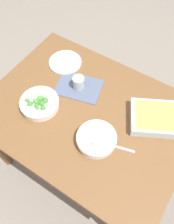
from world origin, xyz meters
TOP-DOWN VIEW (x-y plane):
  - ground_plane at (0.00, 0.00)m, footprint 6.00×6.00m
  - dining_table at (0.00, 0.00)m, footprint 1.20×0.90m
  - placemat at (-0.14, 0.13)m, footprint 0.32×0.26m
  - stew_bowl at (0.15, -0.13)m, footprint 0.22×0.22m
  - broccoli_bowl at (-0.26, -0.12)m, footprint 0.23×0.23m
  - baking_dish at (0.37, 0.16)m, footprint 0.37×0.33m
  - drink_cup at (-0.14, 0.13)m, footprint 0.07×0.07m
  - side_plate at (-0.34, 0.25)m, footprint 0.22×0.22m
  - spoon_by_stew at (0.24, -0.10)m, footprint 0.17×0.07m

SIDE VIEW (x-z plane):
  - ground_plane at x=0.00m, z-range 0.00..0.00m
  - dining_table at x=0.00m, z-range 0.28..1.02m
  - placemat at x=-0.14m, z-range 0.74..0.74m
  - spoon_by_stew at x=0.24m, z-range 0.74..0.75m
  - side_plate at x=-0.34m, z-range 0.74..0.75m
  - broccoli_bowl at x=-0.26m, z-range 0.74..0.80m
  - stew_bowl at x=0.15m, z-range 0.74..0.80m
  - baking_dish at x=0.37m, z-range 0.74..0.80m
  - drink_cup at x=-0.14m, z-range 0.74..0.82m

